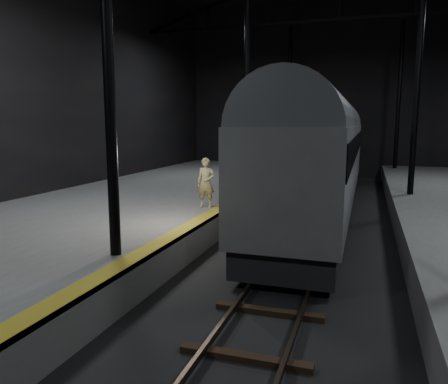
% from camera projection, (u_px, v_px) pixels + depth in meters
% --- Properties ---
extents(ground, '(44.00, 44.00, 0.00)m').
position_uv_depth(ground, '(297.00, 260.00, 13.32)').
color(ground, black).
rests_on(ground, ground).
extents(platform_left, '(9.00, 43.80, 1.00)m').
position_uv_depth(platform_left, '(87.00, 226.00, 15.54)').
color(platform_left, '#575755').
rests_on(platform_left, ground).
extents(tactile_strip, '(0.50, 43.80, 0.01)m').
position_uv_depth(tactile_strip, '(198.00, 221.00, 14.16)').
color(tactile_strip, olive).
rests_on(tactile_strip, platform_left).
extents(track, '(2.40, 43.00, 0.24)m').
position_uv_depth(track, '(297.00, 258.00, 13.31)').
color(track, '#3F3328').
rests_on(track, ground).
extents(train, '(2.99, 19.98, 5.34)m').
position_uv_depth(train, '(322.00, 150.00, 19.26)').
color(train, '#9B9CA2').
rests_on(train, ground).
extents(woman, '(0.73, 0.52, 1.87)m').
position_uv_depth(woman, '(206.00, 183.00, 16.31)').
color(woman, tan).
rests_on(woman, platform_left).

